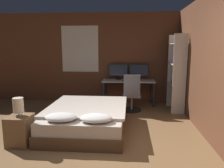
% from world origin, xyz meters
% --- Properties ---
extents(ground_plane, '(20.00, 20.00, 0.00)m').
position_xyz_m(ground_plane, '(0.00, 0.00, 0.00)').
color(ground_plane, brown).
extents(wall_back, '(12.00, 0.08, 2.70)m').
position_xyz_m(wall_back, '(-0.02, 3.79, 1.35)').
color(wall_back, brown).
rests_on(wall_back, ground_plane).
extents(wall_side_right, '(0.06, 12.00, 2.70)m').
position_xyz_m(wall_side_right, '(1.77, 1.50, 1.35)').
color(wall_side_right, brown).
rests_on(wall_side_right, ground_plane).
extents(bed, '(1.58, 2.01, 0.57)m').
position_xyz_m(bed, '(-0.54, 1.36, 0.25)').
color(bed, brown).
rests_on(bed, ground_plane).
extents(nightstand, '(0.38, 0.42, 0.52)m').
position_xyz_m(nightstand, '(-1.57, 0.58, 0.26)').
color(nightstand, brown).
rests_on(nightstand, ground_plane).
extents(bedside_lamp, '(0.18, 0.18, 0.32)m').
position_xyz_m(bedside_lamp, '(-1.57, 0.58, 0.71)').
color(bedside_lamp, gray).
rests_on(bedside_lamp, nightstand).
extents(desk, '(1.52, 0.57, 0.72)m').
position_xyz_m(desk, '(0.28, 3.44, 0.63)').
color(desk, beige).
rests_on(desk, ground_plane).
extents(monitor_left, '(0.56, 0.16, 0.46)m').
position_xyz_m(monitor_left, '(-0.02, 3.62, 0.99)').
color(monitor_left, black).
rests_on(monitor_left, desk).
extents(monitor_right, '(0.56, 0.16, 0.46)m').
position_xyz_m(monitor_right, '(0.59, 3.62, 0.99)').
color(monitor_right, black).
rests_on(monitor_right, desk).
extents(keyboard, '(0.34, 0.13, 0.02)m').
position_xyz_m(keyboard, '(0.28, 3.26, 0.73)').
color(keyboard, black).
rests_on(keyboard, desk).
extents(computer_mouse, '(0.07, 0.05, 0.04)m').
position_xyz_m(computer_mouse, '(0.55, 3.26, 0.74)').
color(computer_mouse, black).
rests_on(computer_mouse, desk).
extents(office_chair, '(0.52, 0.52, 0.99)m').
position_xyz_m(office_chair, '(0.38, 2.74, 0.39)').
color(office_chair, black).
rests_on(office_chair, ground_plane).
extents(bookshelf, '(0.34, 0.76, 2.01)m').
position_xyz_m(bookshelf, '(1.55, 2.90, 1.07)').
color(bookshelf, beige).
rests_on(bookshelf, ground_plane).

